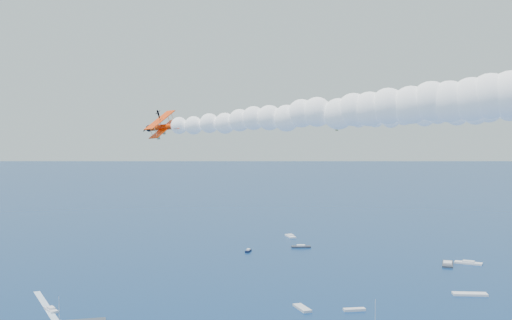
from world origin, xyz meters
The scene contains 4 objects.
biplane_lead centered at (7.10, 24.19, 54.99)m, with size 6.36×7.13×4.30m, color #FF5A05, non-canonical shape.
biplane_trail centered at (-15.39, 4.49, 53.96)m, with size 7.00×7.85×4.73m, color #F93B05, non-canonical shape.
smoke_trail_trail centered at (11.97, 8.84, 56.05)m, with size 54.95×13.93×10.34m, color white, non-canonical shape.
spectator_boats centered at (-7.55, 111.22, 0.35)m, with size 214.55×168.37×0.70m.
Camera 1 is at (55.16, -75.45, 54.12)m, focal length 45.54 mm.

